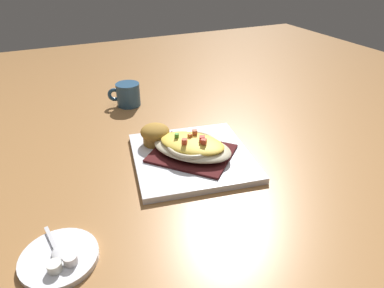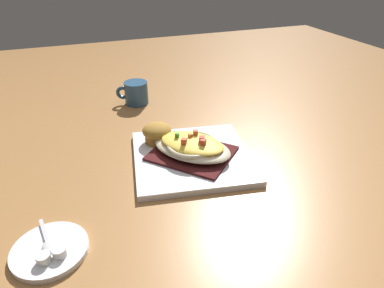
# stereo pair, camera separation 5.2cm
# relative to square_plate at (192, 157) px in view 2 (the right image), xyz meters

# --- Properties ---
(ground_plane) EXTENTS (2.60, 2.60, 0.00)m
(ground_plane) POSITION_rel_square_plate_xyz_m (0.00, 0.00, -0.01)
(ground_plane) COLOR #9D6B3C
(square_plate) EXTENTS (0.33, 0.33, 0.02)m
(square_plate) POSITION_rel_square_plate_xyz_m (0.00, 0.00, 0.00)
(square_plate) COLOR white
(square_plate) RESTS_ON ground_plane
(folded_napkin) EXTENTS (0.25, 0.25, 0.01)m
(folded_napkin) POSITION_rel_square_plate_xyz_m (0.00, 0.00, 0.01)
(folded_napkin) COLOR #431516
(folded_napkin) RESTS_ON square_plate
(gratin_dish) EXTENTS (0.23, 0.23, 0.05)m
(gratin_dish) POSITION_rel_square_plate_xyz_m (-0.00, -0.00, 0.03)
(gratin_dish) COLOR beige
(gratin_dish) RESTS_ON folded_napkin
(muffin) EXTENTS (0.08, 0.08, 0.05)m
(muffin) POSITION_rel_square_plate_xyz_m (0.09, 0.06, 0.04)
(muffin) COLOR #A06E2C
(muffin) RESTS_ON square_plate
(coffee_mug) EXTENTS (0.08, 0.11, 0.08)m
(coffee_mug) POSITION_rel_square_plate_xyz_m (0.40, 0.06, 0.03)
(coffee_mug) COLOR navy
(coffee_mug) RESTS_ON ground_plane
(creamer_saucer) EXTENTS (0.13, 0.13, 0.01)m
(creamer_saucer) POSITION_rel_square_plate_xyz_m (-0.20, 0.34, -0.00)
(creamer_saucer) COLOR white
(creamer_saucer) RESTS_ON ground_plane
(spoon) EXTENTS (0.09, 0.03, 0.01)m
(spoon) POSITION_rel_square_plate_xyz_m (-0.19, 0.34, 0.01)
(spoon) COLOR silver
(spoon) RESTS_ON creamer_saucer
(creamer_cup_0) EXTENTS (0.02, 0.02, 0.02)m
(creamer_cup_0) POSITION_rel_square_plate_xyz_m (-0.22, 0.35, 0.01)
(creamer_cup_0) COLOR silver
(creamer_cup_0) RESTS_ON creamer_saucer
(creamer_cup_1) EXTENTS (0.02, 0.02, 0.02)m
(creamer_cup_1) POSITION_rel_square_plate_xyz_m (-0.22, 0.32, 0.01)
(creamer_cup_1) COLOR silver
(creamer_cup_1) RESTS_ON creamer_saucer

